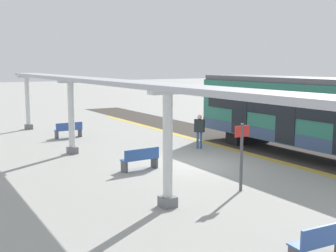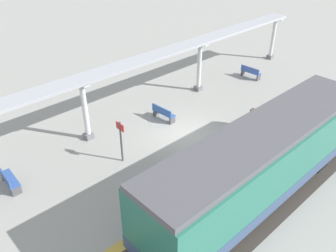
# 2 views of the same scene
# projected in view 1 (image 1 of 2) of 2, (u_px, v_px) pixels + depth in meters

# --- Properties ---
(ground_plane) EXTENTS (176.00, 176.00, 0.00)m
(ground_plane) POSITION_uv_depth(u_px,v_px,m) (187.00, 164.00, 17.61)
(ground_plane) COLOR #999993
(tactile_edge_strip) EXTENTS (0.46, 33.81, 0.01)m
(tactile_edge_strip) POSITION_uv_depth(u_px,v_px,m) (254.00, 155.00, 19.41)
(tactile_edge_strip) COLOR gold
(tactile_edge_strip) RESTS_ON ground
(trackbed) EXTENTS (3.20, 45.81, 0.01)m
(trackbed) POSITION_uv_depth(u_px,v_px,m) (283.00, 151.00, 20.32)
(trackbed) COLOR #38332D
(trackbed) RESTS_ON ground
(train_near_carriage) EXTENTS (2.65, 12.07, 3.48)m
(train_near_carriage) POSITION_uv_depth(u_px,v_px,m) (307.00, 115.00, 18.92)
(train_near_carriage) COLOR #256957
(train_near_carriage) RESTS_ON ground
(canopy_pillar_nearest) EXTENTS (1.10, 0.44, 3.35)m
(canopy_pillar_nearest) POSITION_uv_depth(u_px,v_px,m) (28.00, 102.00, 26.88)
(canopy_pillar_nearest) COLOR slate
(canopy_pillar_nearest) RESTS_ON ground
(canopy_pillar_second) EXTENTS (1.10, 0.44, 3.35)m
(canopy_pillar_second) POSITION_uv_depth(u_px,v_px,m) (71.00, 117.00, 19.50)
(canopy_pillar_second) COLOR slate
(canopy_pillar_second) RESTS_ON ground
(canopy_pillar_third) EXTENTS (1.10, 0.44, 3.35)m
(canopy_pillar_third) POSITION_uv_depth(u_px,v_px,m) (168.00, 148.00, 12.15)
(canopy_pillar_third) COLOR slate
(canopy_pillar_third) RESTS_ON ground
(canopy_beam) EXTENTS (1.20, 27.26, 0.16)m
(canopy_beam) POSITION_uv_depth(u_px,v_px,m) (110.00, 82.00, 15.35)
(canopy_beam) COLOR #A8AAB2
(canopy_beam) RESTS_ON canopy_pillar_nearest
(bench_near_end) EXTENTS (1.51, 0.48, 0.86)m
(bench_near_end) POSITION_uv_depth(u_px,v_px,m) (69.00, 130.00, 23.91)
(bench_near_end) COLOR #3453A3
(bench_near_end) RESTS_ON ground
(bench_mid_platform) EXTENTS (1.52, 0.52, 0.86)m
(bench_mid_platform) POSITION_uv_depth(u_px,v_px,m) (140.00, 159.00, 16.58)
(bench_mid_platform) COLOR #2D549D
(bench_mid_platform) RESTS_ON ground
(bench_far_end) EXTENTS (1.52, 0.52, 0.86)m
(bench_far_end) POSITION_uv_depth(u_px,v_px,m) (324.00, 242.00, 8.84)
(bench_far_end) COLOR #34569E
(bench_far_end) RESTS_ON ground
(platform_info_sign) EXTENTS (0.56, 0.10, 2.20)m
(platform_info_sign) POSITION_uv_depth(u_px,v_px,m) (242.00, 151.00, 13.74)
(platform_info_sign) COLOR #4C4C51
(platform_info_sign) RESTS_ON ground
(passenger_waiting_near_edge) EXTENTS (0.47, 0.50, 1.65)m
(passenger_waiting_near_edge) POSITION_uv_depth(u_px,v_px,m) (199.00, 128.00, 20.74)
(passenger_waiting_near_edge) COLOR #315284
(passenger_waiting_near_edge) RESTS_ON ground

